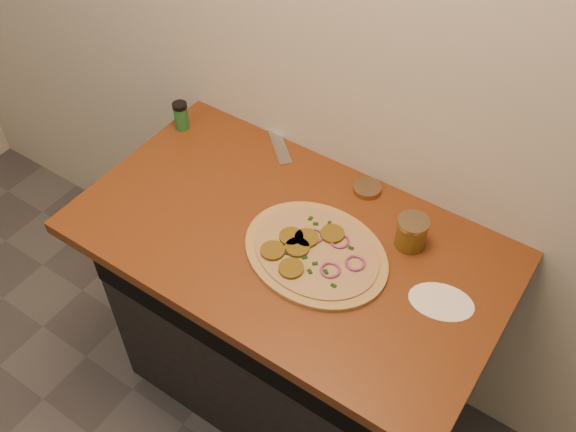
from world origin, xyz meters
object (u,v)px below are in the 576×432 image
Objects in this scene: chefs_knife at (273,127)px; salsa_jar at (412,232)px; pizza at (315,252)px; spice_shaker at (181,116)px.

salsa_jar is at bearing -18.18° from chefs_knife.
pizza is 4.95× the size of salsa_jar.
chefs_knife is at bearing 137.00° from pizza.
spice_shaker reaches higher than pizza.
salsa_jar is 0.98× the size of spice_shaker.
spice_shaker is at bearing 177.61° from salsa_jar.
salsa_jar is at bearing 42.23° from pizza.
spice_shaker is (-0.64, 0.21, 0.04)m from pizza.
pizza is at bearing -43.00° from chefs_knife.
salsa_jar reaches higher than chefs_knife.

